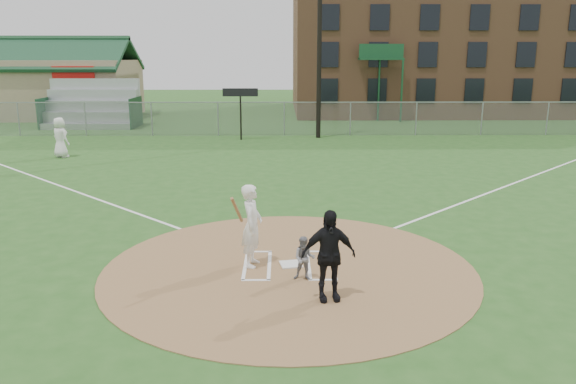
{
  "coord_description": "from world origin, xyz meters",
  "views": [
    {
      "loc": [
        -0.16,
        -11.98,
        4.69
      ],
      "look_at": [
        0.0,
        2.0,
        1.3
      ],
      "focal_mm": 35.0,
      "sensor_mm": 36.0,
      "label": 1
    }
  ],
  "objects_px": {
    "batter_at_plate": "(252,225)",
    "umpire": "(328,255)",
    "home_plate": "(291,264)",
    "catcher": "(304,258)",
    "ondeck_player": "(60,137)"
  },
  "relations": [
    {
      "from": "home_plate",
      "to": "umpire",
      "type": "bearing_deg",
      "value": -69.63
    },
    {
      "from": "umpire",
      "to": "batter_at_plate",
      "type": "height_order",
      "value": "batter_at_plate"
    },
    {
      "from": "home_plate",
      "to": "catcher",
      "type": "bearing_deg",
      "value": -72.76
    },
    {
      "from": "batter_at_plate",
      "to": "home_plate",
      "type": "bearing_deg",
      "value": 0.47
    },
    {
      "from": "catcher",
      "to": "ondeck_player",
      "type": "distance_m",
      "value": 18.79
    },
    {
      "from": "ondeck_player",
      "to": "catcher",
      "type": "bearing_deg",
      "value": 158.39
    },
    {
      "from": "home_plate",
      "to": "ondeck_player",
      "type": "relative_size",
      "value": 0.25
    },
    {
      "from": "catcher",
      "to": "ondeck_player",
      "type": "relative_size",
      "value": 0.51
    },
    {
      "from": "catcher",
      "to": "umpire",
      "type": "height_order",
      "value": "umpire"
    },
    {
      "from": "catcher",
      "to": "batter_at_plate",
      "type": "height_order",
      "value": "batter_at_plate"
    },
    {
      "from": "umpire",
      "to": "batter_at_plate",
      "type": "xyz_separation_m",
      "value": [
        -1.58,
        1.86,
        0.04
      ]
    },
    {
      "from": "catcher",
      "to": "batter_at_plate",
      "type": "relative_size",
      "value": 0.5
    },
    {
      "from": "umpire",
      "to": "batter_at_plate",
      "type": "relative_size",
      "value": 0.96
    },
    {
      "from": "batter_at_plate",
      "to": "umpire",
      "type": "bearing_deg",
      "value": -49.69
    },
    {
      "from": "batter_at_plate",
      "to": "ondeck_player",
      "type": "bearing_deg",
      "value": 124.3
    }
  ]
}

